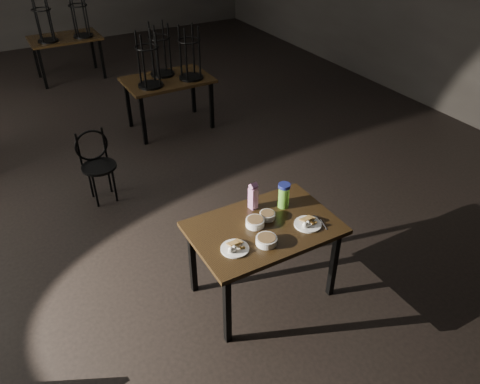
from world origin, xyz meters
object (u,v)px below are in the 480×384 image
bentwood_chair (96,160)px  juice_carton (253,196)px  main_table (264,233)px  water_bottle (284,195)px

bentwood_chair → juice_carton: bearing=-68.2°
main_table → juice_carton: 0.33m
water_bottle → bentwood_chair: bearing=118.4°
water_bottle → bentwood_chair: 2.37m
juice_carton → bentwood_chair: juice_carton is taller
main_table → bentwood_chair: size_ratio=1.47×
juice_carton → bentwood_chair: (-0.88, 1.94, -0.38)m
juice_carton → main_table: bearing=-101.1°
water_bottle → bentwood_chair: size_ratio=0.28×
main_table → water_bottle: 0.38m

